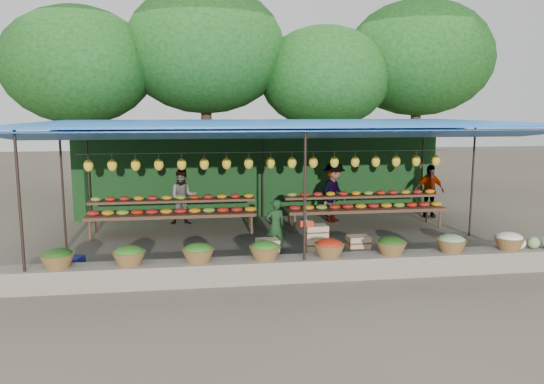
{
  "coord_description": "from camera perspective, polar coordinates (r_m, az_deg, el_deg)",
  "views": [
    {
      "loc": [
        -1.93,
        -12.01,
        3.09
      ],
      "look_at": [
        -0.14,
        0.2,
        1.17
      ],
      "focal_mm": 35.0,
      "sensor_mm": 36.0,
      "label": 1
    }
  ],
  "objects": [
    {
      "name": "stone_curb",
      "position": [
        9.89,
        3.3,
        -8.17
      ],
      "size": [
        10.6,
        0.55,
        0.4
      ],
      "primitive_type": "cube",
      "color": "#6D6357",
      "rests_on": "ground"
    },
    {
      "name": "fruit_table_right",
      "position": [
        14.29,
        9.87,
        -1.3
      ],
      "size": [
        4.21,
        0.95,
        0.93
      ],
      "color": "#49311D",
      "rests_on": "ground"
    },
    {
      "name": "fruit_table_left",
      "position": [
        13.6,
        -10.59,
        -1.84
      ],
      "size": [
        4.21,
        0.95,
        0.93
      ],
      "color": "#49311D",
      "rests_on": "ground"
    },
    {
      "name": "produce_baskets",
      "position": [
        9.77,
        2.74,
        -6.16
      ],
      "size": [
        8.98,
        0.58,
        0.34
      ],
      "color": "brown",
      "rests_on": "stone_curb"
    },
    {
      "name": "crate_counter",
      "position": [
        10.93,
        4.58,
        -5.93
      ],
      "size": [
        2.37,
        0.36,
        0.77
      ],
      "color": "tan",
      "rests_on": "ground"
    },
    {
      "name": "customer_right",
      "position": [
        16.0,
        16.55,
        0.11
      ],
      "size": [
        0.9,
        0.39,
        1.53
      ],
      "primitive_type": "imported",
      "rotation": [
        0.0,
        0.0,
        -0.01
      ],
      "color": "slate",
      "rests_on": "ground"
    },
    {
      "name": "netting_backdrop",
      "position": [
        15.39,
        -1.1,
        1.96
      ],
      "size": [
        10.6,
        0.06,
        2.5
      ],
      "primitive_type": "cube",
      "color": "#17421C",
      "rests_on": "ground"
    },
    {
      "name": "vendor_seated",
      "position": [
        11.46,
        0.38,
        -3.72
      ],
      "size": [
        0.48,
        0.35,
        1.2
      ],
      "primitive_type": "imported",
      "rotation": [
        0.0,
        0.0,
        3.3
      ],
      "color": "#1A3A1B",
      "rests_on": "ground"
    },
    {
      "name": "ground",
      "position": [
        12.55,
        0.75,
        -5.42
      ],
      "size": [
        60.0,
        60.0,
        0.0
      ],
      "primitive_type": "plane",
      "color": "brown",
      "rests_on": "ground"
    },
    {
      "name": "tree_row",
      "position": [
        18.33,
        -0.72,
        13.88
      ],
      "size": [
        16.51,
        5.5,
        7.12
      ],
      "color": "#371D14",
      "rests_on": "ground"
    },
    {
      "name": "weighing_scale",
      "position": [
        10.77,
        3.67,
        -3.23
      ],
      "size": [
        0.29,
        0.29,
        0.31
      ],
      "color": "red",
      "rests_on": "crate_counter"
    },
    {
      "name": "blue_crate_front",
      "position": [
        10.03,
        -17.77,
        -8.61
      ],
      "size": [
        0.59,
        0.49,
        0.31
      ],
      "primitive_type": "cube",
      "rotation": [
        0.0,
        0.0,
        0.26
      ],
      "color": "navy",
      "rests_on": "ground"
    },
    {
      "name": "blue_crate_back",
      "position": [
        11.0,
        -20.95,
        -7.27
      ],
      "size": [
        0.58,
        0.49,
        0.3
      ],
      "primitive_type": "cube",
      "rotation": [
        0.0,
        0.0,
        -0.3
      ],
      "color": "navy",
      "rests_on": "ground"
    },
    {
      "name": "stall_canopy",
      "position": [
        12.23,
        0.73,
        6.91
      ],
      "size": [
        10.8,
        6.6,
        2.82
      ],
      "color": "black",
      "rests_on": "ground"
    },
    {
      "name": "customer_mid",
      "position": [
        14.76,
        6.67,
        -0.02
      ],
      "size": [
        1.21,
        1.19,
        1.67
      ],
      "primitive_type": "imported",
      "rotation": [
        0.0,
        0.0,
        0.76
      ],
      "color": "slate",
      "rests_on": "ground"
    },
    {
      "name": "customer_left",
      "position": [
        14.53,
        -9.53,
        -0.55
      ],
      "size": [
        0.74,
        0.59,
        1.5
      ],
      "primitive_type": "imported",
      "rotation": [
        0.0,
        0.0,
        0.03
      ],
      "color": "slate",
      "rests_on": "ground"
    }
  ]
}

